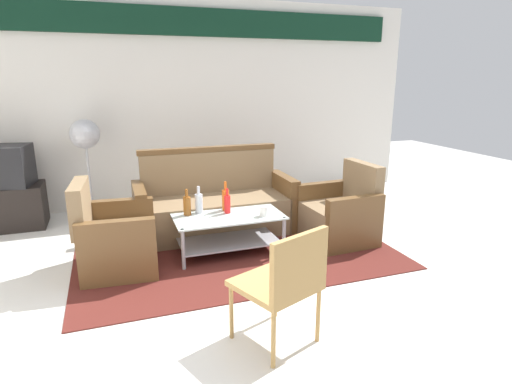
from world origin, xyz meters
TOP-DOWN VIEW (x-y plane):
  - ground_plane at (0.00, 0.00)m, footprint 14.00×14.00m
  - wall_back at (0.00, 3.05)m, footprint 6.52×0.19m
  - rug at (-0.10, 0.96)m, footprint 3.19×2.05m
  - couch at (-0.16, 1.59)m, footprint 1.81×0.75m
  - armchair_left at (-1.28, 0.93)m, footprint 0.75×0.81m
  - armchair_right at (1.08, 0.89)m, footprint 0.73×0.79m
  - coffee_table at (-0.18, 0.95)m, footprint 1.10×0.60m
  - bottle_orange at (-0.16, 1.12)m, footprint 0.07×0.07m
  - bottle_brown at (-0.57, 1.09)m, footprint 0.08×0.08m
  - bottle_clear at (-0.44, 1.12)m, footprint 0.08×0.08m
  - bottle_red at (-0.17, 1.02)m, footprint 0.06×0.06m
  - cup at (0.15, 0.81)m, footprint 0.08×0.08m
  - tv_stand at (-2.46, 2.55)m, footprint 0.80×0.50m
  - television at (-2.46, 2.55)m, footprint 0.67×0.54m
  - pedestal_fan at (-1.53, 2.60)m, footprint 0.36×0.36m
  - wicker_chair at (-0.26, -0.69)m, footprint 0.62×0.62m

SIDE VIEW (x-z plane):
  - ground_plane at x=0.00m, z-range 0.00..0.00m
  - rug at x=-0.10m, z-range 0.00..0.01m
  - tv_stand at x=-2.46m, z-range 0.00..0.52m
  - coffee_table at x=-0.18m, z-range 0.07..0.47m
  - armchair_left at x=-1.28m, z-range -0.14..0.71m
  - armchair_right at x=1.08m, z-range -0.14..0.71m
  - couch at x=-0.16m, z-range -0.16..0.80m
  - cup at x=0.15m, z-range 0.41..0.51m
  - wicker_chair at x=-0.26m, z-range 0.07..0.91m
  - bottle_red at x=-0.17m, z-range 0.38..0.64m
  - bottle_brown at x=-0.57m, z-range 0.38..0.65m
  - bottle_clear at x=-0.44m, z-range 0.38..0.66m
  - bottle_orange at x=-0.16m, z-range 0.37..0.68m
  - television at x=-2.46m, z-range 0.52..1.00m
  - pedestal_fan at x=-1.53m, z-range 0.38..1.65m
  - wall_back at x=0.00m, z-range 0.08..2.88m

